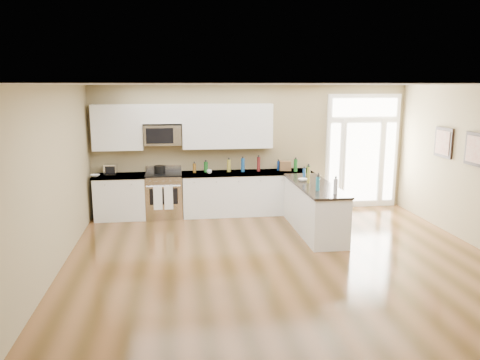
# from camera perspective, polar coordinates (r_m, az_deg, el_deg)

# --- Properties ---
(ground) EXTENTS (8.00, 8.00, 0.00)m
(ground) POSITION_cam_1_polar(r_m,az_deg,el_deg) (7.00, 6.80, -12.08)
(ground) COLOR #483114
(room_shell) EXTENTS (8.00, 8.00, 8.00)m
(room_shell) POSITION_cam_1_polar(r_m,az_deg,el_deg) (6.51, 7.16, 1.84)
(room_shell) COLOR #988860
(room_shell) RESTS_ON ground
(back_cabinet_left) EXTENTS (1.10, 0.66, 0.94)m
(back_cabinet_left) POSITION_cam_1_polar(r_m,az_deg,el_deg) (10.24, -14.32, -2.15)
(back_cabinet_left) COLOR white
(back_cabinet_left) RESTS_ON ground
(back_cabinet_right) EXTENTS (2.85, 0.66, 0.94)m
(back_cabinet_right) POSITION_cam_1_polar(r_m,az_deg,el_deg) (10.28, 0.89, -1.75)
(back_cabinet_right) COLOR white
(back_cabinet_right) RESTS_ON ground
(peninsula_cabinet) EXTENTS (0.69, 2.32, 0.94)m
(peninsula_cabinet) POSITION_cam_1_polar(r_m,az_deg,el_deg) (9.14, 8.99, -3.59)
(peninsula_cabinet) COLOR white
(peninsula_cabinet) RESTS_ON ground
(upper_cabinet_left) EXTENTS (1.04, 0.33, 0.95)m
(upper_cabinet_left) POSITION_cam_1_polar(r_m,az_deg,el_deg) (10.15, -14.70, 6.22)
(upper_cabinet_left) COLOR white
(upper_cabinet_left) RESTS_ON room_shell
(upper_cabinet_right) EXTENTS (1.94, 0.33, 0.95)m
(upper_cabinet_right) POSITION_cam_1_polar(r_m,az_deg,el_deg) (10.14, -1.54, 6.58)
(upper_cabinet_right) COLOR white
(upper_cabinet_right) RESTS_ON room_shell
(upper_cabinet_short) EXTENTS (0.82, 0.33, 0.40)m
(upper_cabinet_short) POSITION_cam_1_polar(r_m,az_deg,el_deg) (10.06, -9.47, 7.97)
(upper_cabinet_short) COLOR white
(upper_cabinet_short) RESTS_ON room_shell
(microwave) EXTENTS (0.78, 0.41, 0.42)m
(microwave) POSITION_cam_1_polar(r_m,az_deg,el_deg) (10.06, -9.40, 5.45)
(microwave) COLOR silver
(microwave) RESTS_ON room_shell
(entry_door) EXTENTS (1.70, 0.10, 2.60)m
(entry_door) POSITION_cam_1_polar(r_m,az_deg,el_deg) (11.10, 14.66, 3.40)
(entry_door) COLOR white
(entry_door) RESTS_ON ground
(wall_art_near) EXTENTS (0.05, 0.58, 0.58)m
(wall_art_near) POSITION_cam_1_polar(r_m,az_deg,el_deg) (9.91, 23.56, 4.21)
(wall_art_near) COLOR black
(wall_art_near) RESTS_ON room_shell
(wall_art_far) EXTENTS (0.05, 0.58, 0.58)m
(wall_art_far) POSITION_cam_1_polar(r_m,az_deg,el_deg) (9.07, 26.80, 3.35)
(wall_art_far) COLOR black
(wall_art_far) RESTS_ON room_shell
(kitchen_range) EXTENTS (0.77, 0.69, 1.08)m
(kitchen_range) POSITION_cam_1_polar(r_m,az_deg,el_deg) (10.16, -9.23, -1.81)
(kitchen_range) COLOR silver
(kitchen_range) RESTS_ON ground
(stockpot) EXTENTS (0.28, 0.28, 0.18)m
(stockpot) POSITION_cam_1_polar(r_m,az_deg,el_deg) (10.10, -9.77, 1.33)
(stockpot) COLOR black
(stockpot) RESTS_ON kitchen_range
(toaster_oven) EXTENTS (0.28, 0.24, 0.22)m
(toaster_oven) POSITION_cam_1_polar(r_m,az_deg,el_deg) (10.22, -15.49, 1.26)
(toaster_oven) COLOR silver
(toaster_oven) RESTS_ON back_cabinet_left
(cardboard_box) EXTENTS (0.27, 0.22, 0.20)m
(cardboard_box) POSITION_cam_1_polar(r_m,az_deg,el_deg) (10.38, 5.55, 1.73)
(cardboard_box) COLOR brown
(cardboard_box) RESTS_ON back_cabinet_right
(bowl_left) EXTENTS (0.22, 0.22, 0.04)m
(bowl_left) POSITION_cam_1_polar(r_m,az_deg,el_deg) (10.09, -17.25, 0.52)
(bowl_left) COLOR white
(bowl_left) RESTS_ON back_cabinet_left
(bowl_peninsula) EXTENTS (0.19, 0.19, 0.06)m
(bowl_peninsula) POSITION_cam_1_polar(r_m,az_deg,el_deg) (9.25, 7.67, 0.02)
(bowl_peninsula) COLOR white
(bowl_peninsula) RESTS_ON peninsula_cabinet
(cup_counter) EXTENTS (0.12, 0.12, 0.09)m
(cup_counter) POSITION_cam_1_polar(r_m,az_deg,el_deg) (9.99, -3.77, 1.03)
(cup_counter) COLOR white
(cup_counter) RESTS_ON back_cabinet_right
(counter_bottles) EXTENTS (2.41, 2.45, 0.32)m
(counter_bottles) POSITION_cam_1_polar(r_m,az_deg,el_deg) (9.66, 3.57, 1.20)
(counter_bottles) COLOR #19591E
(counter_bottles) RESTS_ON back_cabinet_right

